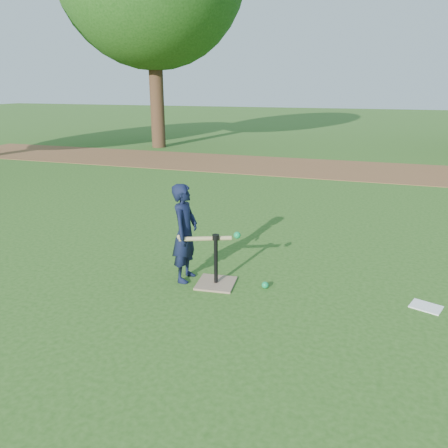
% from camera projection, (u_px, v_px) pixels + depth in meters
% --- Properties ---
extents(ground, '(80.00, 80.00, 0.00)m').
position_uv_depth(ground, '(236.00, 273.00, 5.42)').
color(ground, '#285116').
rests_on(ground, ground).
extents(dirt_strip, '(24.00, 3.00, 0.01)m').
position_uv_depth(dirt_strip, '(313.00, 168.00, 12.20)').
color(dirt_strip, brown).
rests_on(dirt_strip, ground).
extents(child, '(0.29, 0.44, 1.17)m').
position_uv_depth(child, '(185.00, 233.00, 5.08)').
color(child, black).
rests_on(child, ground).
extents(wiffle_ball_ground, '(0.08, 0.08, 0.08)m').
position_uv_depth(wiffle_ball_ground, '(265.00, 285.00, 5.01)').
color(wiffle_ball_ground, '#0D8F4A').
rests_on(wiffle_ball_ground, ground).
extents(clipboard, '(0.36, 0.32, 0.01)m').
position_uv_depth(clipboard, '(426.00, 307.00, 4.59)').
color(clipboard, white).
rests_on(clipboard, ground).
extents(batting_tee, '(0.47, 0.47, 0.61)m').
position_uv_depth(batting_tee, '(216.00, 275.00, 5.09)').
color(batting_tee, '#91765C').
rests_on(batting_tee, ground).
extents(swing_action, '(0.73, 0.27, 0.13)m').
position_uv_depth(swing_action, '(209.00, 238.00, 4.96)').
color(swing_action, tan).
rests_on(swing_action, ground).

